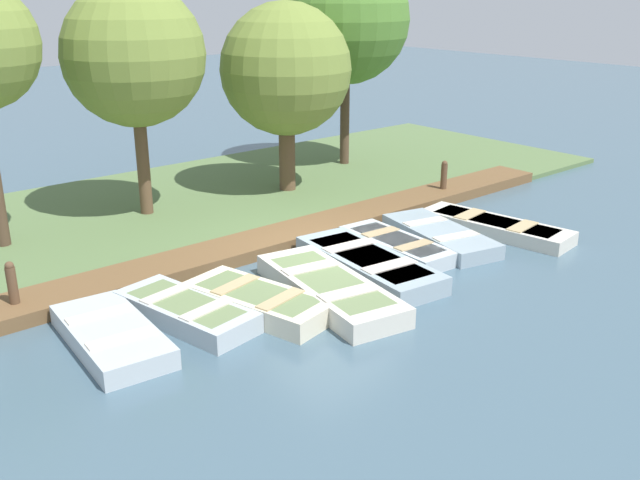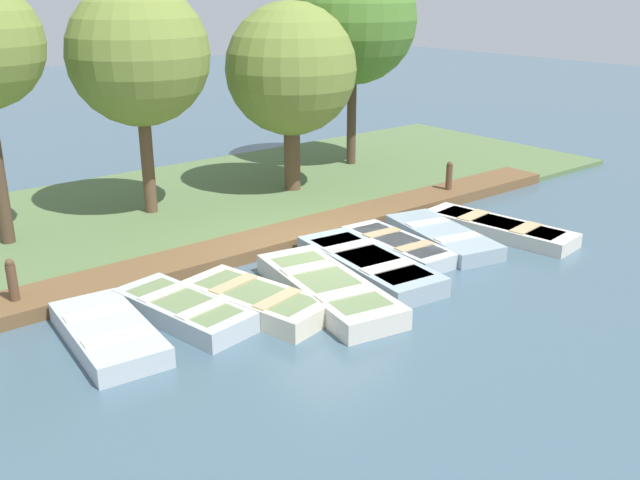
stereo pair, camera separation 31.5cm
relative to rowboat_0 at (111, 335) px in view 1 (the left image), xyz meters
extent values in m
plane|color=#425B6B|center=(-0.51, 4.98, -0.18)|extent=(80.00, 80.00, 0.00)
cube|color=#567042|center=(-5.51, 4.98, -0.11)|extent=(8.00, 24.00, 0.13)
cube|color=brown|center=(-2.01, 4.98, -0.05)|extent=(1.14, 17.02, 0.26)
cube|color=#B2BCC1|center=(0.00, 0.00, -0.01)|extent=(2.73, 1.38, 0.33)
cube|color=#994C33|center=(0.00, 0.00, 0.14)|extent=(2.23, 1.09, 0.03)
cube|color=beige|center=(0.50, -0.05, 0.17)|extent=(0.36, 1.08, 0.03)
cube|color=beige|center=(-0.50, 0.05, 0.17)|extent=(0.36, 1.08, 0.03)
cube|color=#B2BCC1|center=(0.00, 1.33, 0.00)|extent=(2.77, 1.49, 0.35)
cube|color=#6B7F51|center=(0.00, 1.33, 0.16)|extent=(2.26, 1.18, 0.03)
cube|color=beige|center=(0.49, 1.42, 0.18)|extent=(0.43, 0.97, 0.03)
cube|color=beige|center=(-0.49, 1.24, 0.18)|extent=(0.43, 0.97, 0.03)
cube|color=beige|center=(0.48, 2.47, 0.01)|extent=(2.89, 1.67, 0.36)
cube|color=#6B7F51|center=(0.48, 2.47, 0.17)|extent=(2.36, 1.33, 0.03)
cube|color=tan|center=(0.98, 2.59, 0.20)|extent=(0.49, 1.03, 0.03)
cube|color=tan|center=(-0.02, 2.35, 0.20)|extent=(0.49, 1.03, 0.03)
cube|color=beige|center=(0.87, 3.77, 0.01)|extent=(3.65, 1.82, 0.37)
cube|color=#6B7F51|center=(0.87, 3.77, 0.17)|extent=(2.99, 1.44, 0.03)
cube|color=beige|center=(1.52, 3.65, 0.20)|extent=(0.54, 1.16, 0.03)
cube|color=beige|center=(0.22, 3.89, 0.20)|extent=(0.54, 1.16, 0.03)
cube|color=#8C9EA8|center=(0.46, 5.14, 0.01)|extent=(3.53, 1.61, 0.36)
cube|color=#994C33|center=(0.46, 5.14, 0.17)|extent=(2.89, 1.27, 0.03)
cube|color=beige|center=(1.10, 5.06, 0.20)|extent=(0.47, 1.15, 0.03)
cube|color=beige|center=(-0.19, 5.21, 0.20)|extent=(0.47, 1.15, 0.03)
cube|color=#B2BCC1|center=(0.03, 6.37, -0.02)|extent=(2.77, 1.14, 0.31)
cube|color=#4C709E|center=(0.03, 6.37, 0.12)|extent=(2.27, 0.90, 0.03)
cube|color=tan|center=(0.55, 6.33, 0.15)|extent=(0.33, 0.90, 0.03)
cube|color=tan|center=(-0.48, 6.40, 0.15)|extent=(0.33, 0.90, 0.03)
cube|color=#8C9EA8|center=(0.22, 7.54, -0.02)|extent=(3.11, 1.76, 0.32)
cube|color=beige|center=(0.22, 7.54, 0.13)|extent=(2.54, 1.40, 0.03)
cube|color=beige|center=(0.76, 7.42, 0.16)|extent=(0.52, 1.08, 0.03)
cube|color=beige|center=(-0.32, 7.67, 0.16)|extent=(0.52, 1.08, 0.03)
cube|color=beige|center=(0.62, 8.98, -0.02)|extent=(3.58, 1.47, 0.31)
cube|color=beige|center=(0.62, 8.98, 0.12)|extent=(2.93, 1.17, 0.02)
cube|color=tan|center=(1.27, 9.07, 0.14)|extent=(0.47, 0.95, 0.03)
cube|color=tan|center=(-0.04, 8.88, 0.14)|extent=(0.47, 0.95, 0.03)
cylinder|color=brown|center=(-2.01, -0.80, 0.28)|extent=(0.17, 0.17, 0.91)
sphere|color=brown|center=(-2.01, -0.80, 0.76)|extent=(0.15, 0.15, 0.15)
cylinder|color=brown|center=(-2.01, 10.25, 0.28)|extent=(0.17, 0.17, 0.91)
sphere|color=brown|center=(-2.01, 10.25, 0.76)|extent=(0.15, 0.15, 0.15)
cylinder|color=brown|center=(-5.54, 3.49, 1.30)|extent=(0.30, 0.30, 2.96)
sphere|color=olive|center=(-5.54, 3.49, 3.67)|extent=(3.23, 3.23, 3.23)
cylinder|color=brown|center=(-5.01, 7.39, 1.01)|extent=(0.43, 0.43, 2.38)
sphere|color=olive|center=(-5.01, 7.39, 3.13)|extent=(3.37, 3.37, 3.37)
cylinder|color=#4C3828|center=(-6.21, 10.54, 1.50)|extent=(0.28, 0.28, 3.36)
sphere|color=#4C7A2D|center=(-6.21, 10.54, 4.20)|extent=(3.69, 3.69, 3.69)
camera|label=1|loc=(9.71, -3.96, 5.18)|focal=40.00mm
camera|label=2|loc=(9.92, -3.72, 5.18)|focal=40.00mm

